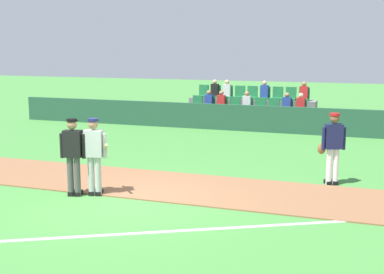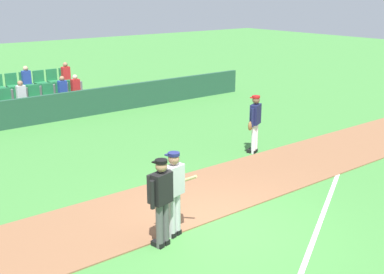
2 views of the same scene
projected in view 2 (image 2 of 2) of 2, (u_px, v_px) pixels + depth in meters
The scene contains 8 objects.
ground_plane at pixel (218, 229), 10.00m from camera, with size 80.00×80.00×0.00m, color #42843A.
infield_dirt_path at pixel (172, 203), 11.21m from camera, with size 28.00×2.56×0.03m, color brown.
foul_line_chalk at pixel (328, 200), 11.39m from camera, with size 12.00×0.10×0.01m, color white.
dugout_fence at pixel (32, 111), 17.61m from camera, with size 20.00×0.16×1.04m, color #234C38.
stadium_bleachers at pixel (18, 104), 18.71m from camera, with size 5.55×2.10×1.90m.
batter_grey_jersey at pixel (174, 191), 9.47m from camera, with size 0.74×0.72×1.76m.
umpire_home_plate at pixel (161, 198), 9.07m from camera, with size 0.58×0.37×1.76m.
runner_navy_jersey at pixel (255, 122), 14.44m from camera, with size 0.66×0.41×1.76m.
Camera 2 is at (-5.98, -6.77, 4.72)m, focal length 45.41 mm.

